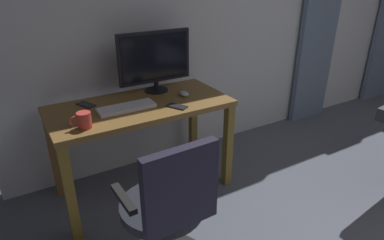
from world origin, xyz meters
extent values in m
cube|color=slate|center=(-0.54, -2.49, 1.31)|extent=(0.51, 0.06, 2.63)
cube|color=brown|center=(1.68, -2.14, 0.72)|extent=(1.28, 0.62, 0.04)
cube|color=brown|center=(1.08, -1.87, 0.35)|extent=(0.06, 0.06, 0.70)
cube|color=brown|center=(2.28, -1.87, 0.35)|extent=(0.06, 0.06, 0.70)
cube|color=brown|center=(1.08, -2.41, 0.35)|extent=(0.06, 0.06, 0.70)
cube|color=brown|center=(2.28, -2.41, 0.35)|extent=(0.06, 0.06, 0.70)
sphere|color=black|center=(1.84, -1.57, 0.03)|extent=(0.05, 0.05, 0.05)
cylinder|color=black|center=(1.91, -1.32, 0.49)|extent=(0.45, 0.45, 0.05)
cube|color=#201D2E|center=(1.90, -1.12, 0.72)|extent=(0.38, 0.06, 0.42)
cube|color=black|center=(2.11, -1.31, 0.63)|extent=(0.05, 0.24, 0.03)
cube|color=black|center=(1.71, -1.33, 0.63)|extent=(0.05, 0.24, 0.03)
cylinder|color=black|center=(1.46, -2.33, 0.74)|extent=(0.18, 0.18, 0.01)
cylinder|color=black|center=(1.46, -2.33, 0.78)|extent=(0.04, 0.04, 0.06)
cube|color=black|center=(1.46, -2.34, 1.01)|extent=(0.58, 0.03, 0.39)
cube|color=black|center=(1.46, -2.32, 1.01)|extent=(0.54, 0.01, 0.34)
cube|color=silver|center=(1.79, -2.10, 0.75)|extent=(0.39, 0.14, 0.02)
ellipsoid|color=#B7BCC1|center=(1.33, -2.12, 0.75)|extent=(0.06, 0.10, 0.04)
cube|color=#232328|center=(2.02, -2.31, 0.74)|extent=(0.12, 0.16, 0.01)
cube|color=#232328|center=(1.48, -1.95, 0.74)|extent=(0.13, 0.16, 0.01)
cylinder|color=#CC3D33|center=(2.11, -1.95, 0.79)|extent=(0.09, 0.09, 0.10)
torus|color=#CC3D33|center=(2.17, -1.95, 0.79)|extent=(0.07, 0.01, 0.07)
camera|label=1|loc=(2.48, -0.04, 1.63)|focal=31.19mm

